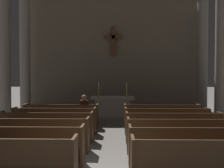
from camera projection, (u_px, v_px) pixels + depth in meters
The scene contains 20 objects.
pew_left_row_2 at pixel (20, 145), 6.10m from camera, with size 2.96×0.50×0.95m.
pew_left_row_3 at pixel (35, 135), 7.19m from camera, with size 2.96×0.50×0.95m.
pew_left_row_4 at pixel (46, 127), 8.28m from camera, with size 2.96×0.50×0.95m.
pew_left_row_5 at pixel (54, 121), 9.38m from camera, with size 2.96×0.50×0.95m.
pew_left_row_6 at pixel (61, 116), 10.47m from camera, with size 2.96×0.50×0.95m.
pew_right_row_1 at pixel (210, 162), 4.91m from camera, with size 2.96×0.50×0.95m.
pew_right_row_2 at pixel (193, 146), 6.01m from camera, with size 2.96×0.50×0.95m.
pew_right_row_3 at pixel (182, 135), 7.10m from camera, with size 2.96×0.50×0.95m.
pew_right_row_4 at pixel (173, 127), 8.19m from camera, with size 2.96×0.50×0.95m.
pew_right_row_5 at pixel (167, 121), 9.28m from camera, with size 2.96×0.50×0.95m.
pew_right_row_6 at pixel (162, 116), 10.38m from camera, with size 2.96×0.50×0.95m.
column_left_third at pixel (4, 50), 11.61m from camera, with size 0.85×0.85×6.56m.
column_right_third at pixel (222, 50), 11.39m from camera, with size 0.85×0.85×6.56m.
column_left_fourth at pixel (25, 55), 14.26m from camera, with size 0.85×0.85×6.56m.
column_right_fourth at pixel (202, 55), 14.04m from camera, with size 0.85×0.85×6.56m.
altar at pixel (113, 106), 13.25m from camera, with size 2.20×0.90×1.01m.
candlestick_left at pixel (99, 92), 13.24m from camera, with size 0.16×0.16×0.72m.
candlestick_right at pixel (126, 92), 13.21m from camera, with size 0.16×0.16×0.72m.
apse_with_cross at pixel (113, 48), 15.45m from camera, with size 10.48×0.45×7.35m.
lone_worshipper at pixel (84, 110), 10.48m from camera, with size 0.32×0.43×1.32m.
Camera 1 is at (0.27, -4.94, 2.13)m, focal length 42.08 mm.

